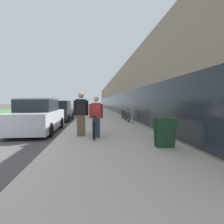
% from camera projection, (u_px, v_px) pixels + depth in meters
% --- Properties ---
extents(sidewalk_slab, '(4.30, 70.00, 0.11)m').
position_uv_depth(sidewalk_slab, '(99.00, 112.00, 26.10)').
color(sidewalk_slab, '#BCB5A5').
rests_on(sidewalk_slab, ground).
extents(storefront_facade, '(10.01, 70.00, 5.02)m').
position_uv_depth(storefront_facade, '(139.00, 96.00, 34.60)').
color(storefront_facade, gray).
rests_on(storefront_facade, ground).
extents(lawn_strip, '(6.97, 70.00, 0.03)m').
position_uv_depth(lawn_strip, '(10.00, 112.00, 28.87)').
color(lawn_strip, '#3D7533').
rests_on(lawn_strip, ground).
extents(tandem_bicycle, '(0.52, 2.30, 0.85)m').
position_uv_depth(tandem_bicycle, '(94.00, 127.00, 7.87)').
color(tandem_bicycle, black).
rests_on(tandem_bicycle, sidewalk_slab).
extents(person_rider, '(0.53, 0.21, 1.56)m').
position_uv_depth(person_rider, '(96.00, 117.00, 7.58)').
color(person_rider, '#33384C').
rests_on(person_rider, sidewalk_slab).
extents(person_bystander, '(0.59, 0.23, 1.73)m').
position_uv_depth(person_bystander, '(81.00, 114.00, 7.88)').
color(person_bystander, brown).
rests_on(person_bystander, sidewalk_slab).
extents(bike_rack_hoop, '(0.05, 0.60, 0.84)m').
position_uv_depth(bike_rack_hoop, '(132.00, 115.00, 12.53)').
color(bike_rack_hoop, gray).
rests_on(bike_rack_hoop, sidewalk_slab).
extents(cruiser_bike_nearest, '(0.52, 1.78, 0.87)m').
position_uv_depth(cruiser_bike_nearest, '(127.00, 116.00, 13.62)').
color(cruiser_bike_nearest, black).
rests_on(cruiser_bike_nearest, sidewalk_slab).
extents(cruiser_bike_middle, '(0.52, 1.65, 0.86)m').
position_uv_depth(cruiser_bike_middle, '(123.00, 114.00, 15.67)').
color(cruiser_bike_middle, black).
rests_on(cruiser_bike_middle, sidewalk_slab).
extents(sandwich_board_sign, '(0.56, 0.56, 0.90)m').
position_uv_depth(sandwich_board_sign, '(165.00, 132.00, 5.98)').
color(sandwich_board_sign, '#23472D').
rests_on(sandwich_board_sign, sidewalk_slab).
extents(parked_sedan_curbside, '(1.91, 4.70, 1.64)m').
position_uv_depth(parked_sedan_curbside, '(38.00, 117.00, 9.61)').
color(parked_sedan_curbside, silver).
rests_on(parked_sedan_curbside, ground).
extents(vintage_roadster_curbside, '(1.84, 4.67, 1.54)m').
position_uv_depth(vintage_roadster_curbside, '(60.00, 111.00, 15.72)').
color(vintage_roadster_curbside, black).
rests_on(vintage_roadster_curbside, ground).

